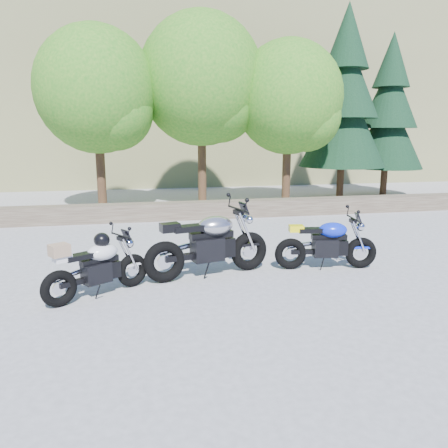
{
  "coord_description": "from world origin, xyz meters",
  "views": [
    {
      "loc": [
        -1.48,
        -7.14,
        2.48
      ],
      "look_at": [
        0.2,
        1.0,
        0.75
      ],
      "focal_mm": 35.0,
      "sensor_mm": 36.0,
      "label": 1
    }
  ],
  "objects_px": {
    "white_bike": "(97,266)",
    "blue_bike": "(327,244)",
    "backpack": "(330,239)",
    "silver_bike": "(209,245)"
  },
  "relations": [
    {
      "from": "white_bike",
      "to": "backpack",
      "type": "distance_m",
      "value": 5.33
    },
    {
      "from": "white_bike",
      "to": "blue_bike",
      "type": "bearing_deg",
      "value": -24.06
    },
    {
      "from": "blue_bike",
      "to": "backpack",
      "type": "bearing_deg",
      "value": 71.14
    },
    {
      "from": "white_bike",
      "to": "backpack",
      "type": "xyz_separation_m",
      "value": [
        4.87,
        2.14,
        -0.33
      ]
    },
    {
      "from": "silver_bike",
      "to": "blue_bike",
      "type": "bearing_deg",
      "value": -14.13
    },
    {
      "from": "white_bike",
      "to": "blue_bike",
      "type": "distance_m",
      "value": 4.11
    },
    {
      "from": "blue_bike",
      "to": "backpack",
      "type": "xyz_separation_m",
      "value": [
        0.8,
        1.53,
        -0.31
      ]
    },
    {
      "from": "silver_bike",
      "to": "blue_bike",
      "type": "distance_m",
      "value": 2.21
    },
    {
      "from": "silver_bike",
      "to": "backpack",
      "type": "height_order",
      "value": "silver_bike"
    },
    {
      "from": "backpack",
      "to": "blue_bike",
      "type": "bearing_deg",
      "value": -111.02
    }
  ]
}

